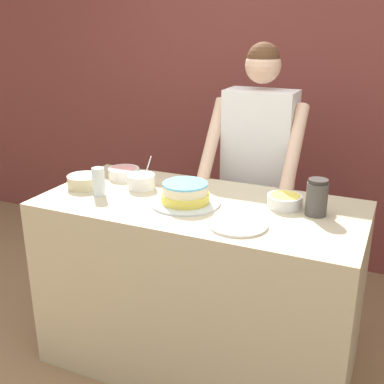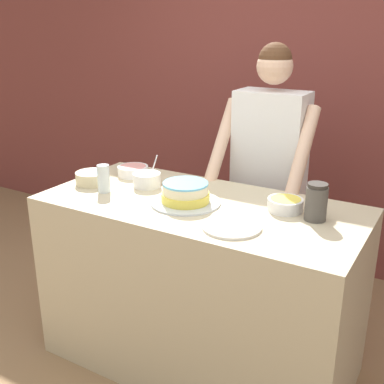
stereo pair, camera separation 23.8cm
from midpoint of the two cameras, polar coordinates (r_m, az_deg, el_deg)
wall_back at (r=3.71m, az=8.45°, el=11.26°), size 10.00×0.05×2.60m
counter at (r=2.64m, az=-1.79°, el=-11.07°), size 1.64×0.78×0.96m
person_baker at (r=2.94m, az=5.55°, el=3.84°), size 0.57×0.48×1.72m
cake at (r=2.40m, az=-3.65°, el=-0.34°), size 0.36×0.36×0.11m
frosting_bowl_white at (r=2.66m, az=-8.61°, el=1.30°), size 0.15×0.15×0.17m
frosting_bowl_blue at (r=2.74m, az=-15.13°, el=1.27°), size 0.18×0.18×0.07m
frosting_bowl_yellow at (r=2.38m, az=8.15°, el=-1.05°), size 0.17×0.17×0.06m
frosting_bowl_pink at (r=2.86m, az=-10.46°, el=2.28°), size 0.18×0.18×0.06m
drinking_glass at (r=2.58m, az=-13.63°, el=1.17°), size 0.07×0.07×0.15m
ceramic_plate at (r=2.15m, az=2.33°, el=-3.97°), size 0.27×0.27×0.01m
stoneware_jar at (r=2.29m, az=11.74°, el=-0.69°), size 0.10×0.10×0.18m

